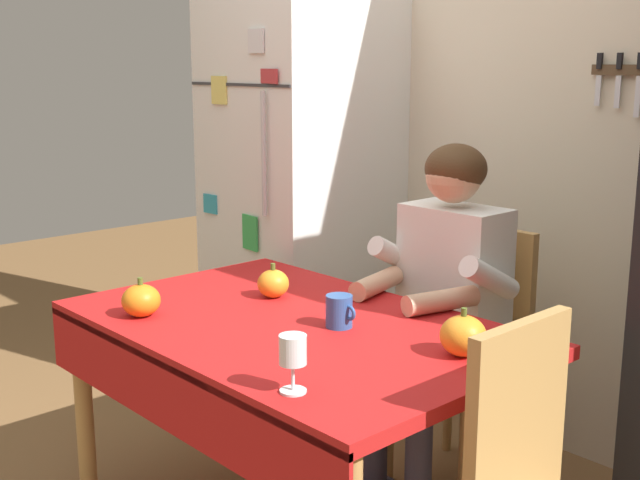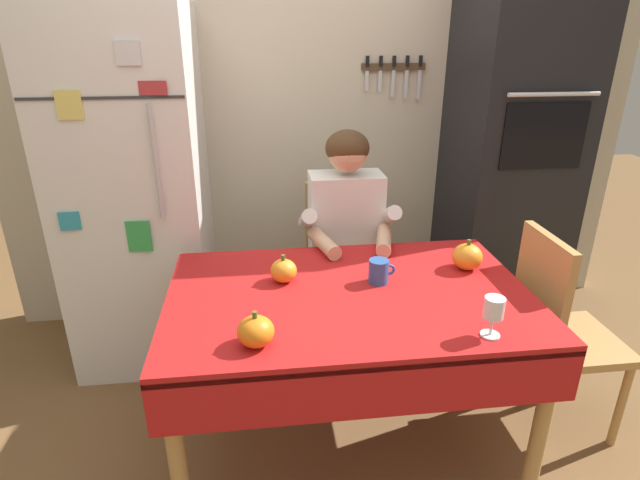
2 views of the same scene
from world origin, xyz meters
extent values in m
cube|color=beige|center=(0.05, 1.35, 1.30)|extent=(3.70, 0.10, 2.60)
cube|color=silver|center=(0.29, 1.28, 1.41)|extent=(0.02, 0.01, 0.11)
cube|color=black|center=(0.29, 1.28, 1.51)|extent=(0.02, 0.01, 0.06)
cube|color=silver|center=(0.37, 1.28, 1.41)|extent=(0.02, 0.01, 0.11)
cube|color=black|center=(0.37, 1.28, 1.51)|extent=(0.02, 0.01, 0.06)
cube|color=silver|center=(0.44, 1.28, 1.39)|extent=(0.02, 0.01, 0.14)
cube|color=white|center=(-0.95, 0.96, 0.90)|extent=(0.68, 0.68, 1.80)
cylinder|color=silver|center=(-0.76, 0.60, 1.15)|extent=(0.02, 0.02, 0.50)
cube|color=#333335|center=(-0.95, 0.62, 1.42)|extent=(0.67, 0.01, 0.01)
cube|color=teal|center=(-1.17, 0.61, 0.89)|extent=(0.09, 0.01, 0.08)
cube|color=#E5D666|center=(-1.08, 0.61, 1.39)|extent=(0.10, 0.01, 0.12)
cube|color=green|center=(-0.88, 0.61, 0.81)|extent=(0.11, 0.02, 0.15)
cube|color=silver|center=(-0.82, 0.61, 1.59)|extent=(0.10, 0.01, 0.09)
cube|color=#B73338|center=(-0.74, 0.61, 1.46)|extent=(0.12, 0.02, 0.06)
cylinder|color=tan|center=(-0.64, -0.29, 0.35)|extent=(0.06, 0.06, 0.70)
cylinder|color=tan|center=(-0.64, 0.49, 0.35)|extent=(0.06, 0.06, 0.70)
cylinder|color=tan|center=(0.64, 0.49, 0.35)|extent=(0.06, 0.06, 0.70)
cube|color=red|center=(0.00, 0.10, 0.72)|extent=(1.40, 0.90, 0.04)
cube|color=red|center=(0.00, -0.34, 0.62)|extent=(1.40, 0.01, 0.20)
cube|color=tan|center=(0.09, 0.79, 0.43)|extent=(0.40, 0.40, 0.04)
cube|color=tan|center=(0.09, 0.97, 0.69)|extent=(0.36, 0.04, 0.48)
cylinder|color=tan|center=(-0.08, 0.62, 0.21)|extent=(0.04, 0.04, 0.41)
cylinder|color=tan|center=(-0.08, 0.96, 0.21)|extent=(0.04, 0.04, 0.41)
cylinder|color=tan|center=(0.26, 0.62, 0.21)|extent=(0.04, 0.04, 0.41)
cylinder|color=tan|center=(0.26, 0.96, 0.21)|extent=(0.04, 0.04, 0.41)
cylinder|color=#38384C|center=(-0.01, 0.47, 0.23)|extent=(0.09, 0.09, 0.38)
cylinder|color=#38384C|center=(0.19, 0.47, 0.23)|extent=(0.09, 0.09, 0.38)
cube|color=#38384C|center=(0.00, 0.63, 0.50)|extent=(0.12, 0.40, 0.11)
cube|color=#38384C|center=(0.18, 0.63, 0.50)|extent=(0.12, 0.40, 0.11)
cube|color=white|center=(0.09, 0.75, 0.79)|extent=(0.36, 0.20, 0.48)
cylinder|color=white|center=(-0.11, 0.68, 0.83)|extent=(0.07, 0.26, 0.18)
cylinder|color=white|center=(0.29, 0.68, 0.83)|extent=(0.07, 0.26, 0.18)
cylinder|color=#D8A884|center=(-0.05, 0.51, 0.78)|extent=(0.13, 0.27, 0.07)
cylinder|color=#D8A884|center=(0.23, 0.51, 0.78)|extent=(0.13, 0.27, 0.07)
sphere|color=#D8A884|center=(0.09, 0.73, 1.14)|extent=(0.19, 0.19, 0.19)
ellipsoid|color=#472D19|center=(0.09, 0.74, 1.16)|extent=(0.21, 0.21, 0.17)
cube|color=tan|center=(0.80, 0.11, 0.69)|extent=(0.04, 0.36, 0.48)
cylinder|color=#2D569E|center=(0.13, 0.17, 0.79)|extent=(0.08, 0.08, 0.10)
torus|color=#2D569E|center=(0.17, 0.17, 0.79)|extent=(0.05, 0.01, 0.05)
cylinder|color=white|center=(0.41, -0.26, 0.74)|extent=(0.07, 0.07, 0.01)
cylinder|color=white|center=(0.41, -0.26, 0.78)|extent=(0.01, 0.01, 0.07)
cylinder|color=white|center=(0.41, -0.26, 0.85)|extent=(0.07, 0.07, 0.07)
ellipsoid|color=orange|center=(0.53, 0.24, 0.80)|extent=(0.13, 0.13, 0.11)
cylinder|color=#4C6023|center=(0.53, 0.24, 0.86)|extent=(0.02, 0.02, 0.02)
ellipsoid|color=orange|center=(-0.25, 0.22, 0.79)|extent=(0.11, 0.11, 0.09)
cylinder|color=#4C6023|center=(-0.25, 0.22, 0.85)|extent=(0.02, 0.02, 0.02)
ellipsoid|color=orange|center=(-0.36, -0.21, 0.79)|extent=(0.12, 0.12, 0.10)
cylinder|color=#4C6023|center=(-0.36, -0.21, 0.85)|extent=(0.02, 0.02, 0.02)
camera|label=1|loc=(1.80, -1.44, 1.51)|focal=45.88mm
camera|label=2|loc=(-0.33, -1.61, 1.69)|focal=28.58mm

